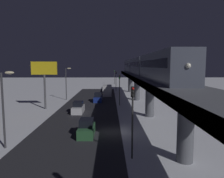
# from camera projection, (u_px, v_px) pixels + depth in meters

# --- Properties ---
(ground_plane) EXTENTS (240.00, 240.00, 0.00)m
(ground_plane) POSITION_uv_depth(u_px,v_px,m) (112.00, 132.00, 26.27)
(ground_plane) COLOR white
(avenue_asphalt) EXTENTS (11.00, 97.37, 0.01)m
(avenue_asphalt) POSITION_uv_depth(u_px,v_px,m) (76.00, 132.00, 26.23)
(avenue_asphalt) COLOR #28282D
(avenue_asphalt) RESTS_ON ground_plane
(elevated_railway) EXTENTS (5.00, 97.37, 6.30)m
(elevated_railway) POSITION_uv_depth(u_px,v_px,m) (162.00, 88.00, 25.73)
(elevated_railway) COLOR slate
(elevated_railway) RESTS_ON ground_plane
(subway_train) EXTENTS (2.94, 55.47, 3.40)m
(subway_train) POSITION_uv_depth(u_px,v_px,m) (140.00, 66.00, 44.81)
(subway_train) COLOR #4C5160
(subway_train) RESTS_ON elevated_railway
(sedan_blue) EXTENTS (1.80, 4.71, 1.97)m
(sedan_blue) POSITION_uv_depth(u_px,v_px,m) (98.00, 98.00, 48.70)
(sedan_blue) COLOR navy
(sedan_blue) RESTS_ON ground_plane
(sedan_white) EXTENTS (1.80, 4.27, 1.97)m
(sedan_white) POSITION_uv_depth(u_px,v_px,m) (78.00, 108.00, 37.12)
(sedan_white) COLOR silver
(sedan_white) RESTS_ON ground_plane
(sedan_green_2) EXTENTS (1.80, 4.08, 1.97)m
(sedan_green_2) POSITION_uv_depth(u_px,v_px,m) (87.00, 129.00, 25.03)
(sedan_green_2) COLOR #2D6038
(sedan_green_2) RESTS_ON ground_plane
(box_truck) EXTENTS (2.40, 7.40, 2.80)m
(box_truck) POSITION_uv_depth(u_px,v_px,m) (107.00, 90.00, 59.14)
(box_truck) COLOR #A51E1E
(box_truck) RESTS_ON ground_plane
(traffic_light_near) EXTENTS (0.32, 0.44, 6.40)m
(traffic_light_near) POSITION_uv_depth(u_px,v_px,m) (133.00, 112.00, 18.36)
(traffic_light_near) COLOR #2D2D2D
(traffic_light_near) RESTS_ON ground_plane
(traffic_light_mid) EXTENTS (0.32, 0.44, 6.40)m
(traffic_light_mid) POSITION_uv_depth(u_px,v_px,m) (120.00, 85.00, 43.25)
(traffic_light_mid) COLOR #2D2D2D
(traffic_light_mid) RESTS_ON ground_plane
(traffic_light_far) EXTENTS (0.32, 0.44, 6.40)m
(traffic_light_far) POSITION_uv_depth(u_px,v_px,m) (116.00, 78.00, 68.14)
(traffic_light_far) COLOR #2D2D2D
(traffic_light_far) RESTS_ON ground_plane
(traffic_light_distant) EXTENTS (0.32, 0.44, 6.40)m
(traffic_light_distant) POSITION_uv_depth(u_px,v_px,m) (114.00, 75.00, 93.03)
(traffic_light_distant) COLOR #2D2D2D
(traffic_light_distant) RESTS_ON ground_plane
(commercial_billboard) EXTENTS (4.80, 0.36, 8.90)m
(commercial_billboard) POSITION_uv_depth(u_px,v_px,m) (44.00, 73.00, 39.61)
(commercial_billboard) COLOR #4C4C51
(commercial_billboard) RESTS_ON ground_plane
(street_lamp_near) EXTENTS (1.35, 0.44, 7.65)m
(street_lamp_near) POSITION_uv_depth(u_px,v_px,m) (5.00, 100.00, 20.67)
(street_lamp_near) COLOR #38383D
(street_lamp_near) RESTS_ON ground_plane
(street_lamp_far) EXTENTS (1.35, 0.44, 7.65)m
(street_lamp_far) POSITION_uv_depth(u_px,v_px,m) (67.00, 80.00, 50.49)
(street_lamp_far) COLOR #38383D
(street_lamp_far) RESTS_ON ground_plane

